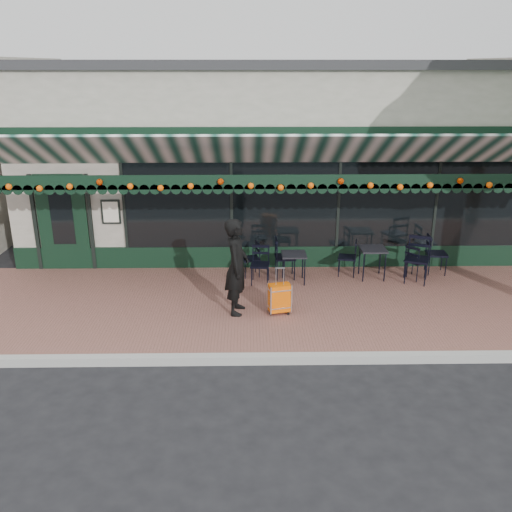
{
  "coord_description": "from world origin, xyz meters",
  "views": [
    {
      "loc": [
        -0.66,
        -7.83,
        4.6
      ],
      "look_at": [
        -0.49,
        1.6,
        1.26
      ],
      "focal_mm": 38.0,
      "sensor_mm": 36.0,
      "label": 1
    }
  ],
  "objects_px": {
    "chair_b_left": "(250,259)",
    "chair_b_front": "(260,265)",
    "chair_a_left": "(347,258)",
    "chair_b_right": "(285,258)",
    "suitcase": "(280,298)",
    "cafe_table_a": "(373,251)",
    "woman": "(237,267)",
    "chair_a_right": "(437,254)",
    "chair_a_extra": "(416,261)",
    "chair_a_front": "(417,260)",
    "cafe_table_b": "(294,257)"
  },
  "relations": [
    {
      "from": "cafe_table_a",
      "to": "chair_b_left",
      "type": "distance_m",
      "value": 2.69
    },
    {
      "from": "chair_a_front",
      "to": "chair_b_front",
      "type": "height_order",
      "value": "chair_a_front"
    },
    {
      "from": "cafe_table_b",
      "to": "chair_b_right",
      "type": "height_order",
      "value": "chair_b_right"
    },
    {
      "from": "cafe_table_b",
      "to": "chair_b_left",
      "type": "bearing_deg",
      "value": 157.84
    },
    {
      "from": "chair_a_left",
      "to": "chair_a_front",
      "type": "distance_m",
      "value": 1.49
    },
    {
      "from": "woman",
      "to": "chair_a_extra",
      "type": "xyz_separation_m",
      "value": [
        3.88,
        1.67,
        -0.53
      ]
    },
    {
      "from": "cafe_table_b",
      "to": "chair_b_front",
      "type": "bearing_deg",
      "value": -174.16
    },
    {
      "from": "cafe_table_b",
      "to": "chair_a_right",
      "type": "height_order",
      "value": "chair_a_right"
    },
    {
      "from": "chair_a_left",
      "to": "chair_a_right",
      "type": "height_order",
      "value": "chair_a_right"
    },
    {
      "from": "chair_b_front",
      "to": "cafe_table_a",
      "type": "bearing_deg",
      "value": 12.68
    },
    {
      "from": "woman",
      "to": "cafe_table_b",
      "type": "bearing_deg",
      "value": -31.47
    },
    {
      "from": "suitcase",
      "to": "cafe_table_b",
      "type": "bearing_deg",
      "value": 62.21
    },
    {
      "from": "cafe_table_b",
      "to": "chair_a_right",
      "type": "distance_m",
      "value": 3.28
    },
    {
      "from": "chair_a_left",
      "to": "chair_a_extra",
      "type": "distance_m",
      "value": 1.49
    },
    {
      "from": "woman",
      "to": "chair_a_right",
      "type": "xyz_separation_m",
      "value": [
        4.44,
        1.97,
        -0.47
      ]
    },
    {
      "from": "chair_a_left",
      "to": "chair_b_right",
      "type": "height_order",
      "value": "chair_b_right"
    },
    {
      "from": "woman",
      "to": "suitcase",
      "type": "height_order",
      "value": "woman"
    },
    {
      "from": "chair_a_right",
      "to": "chair_a_front",
      "type": "xyz_separation_m",
      "value": [
        -0.6,
        -0.52,
        0.06
      ]
    },
    {
      "from": "chair_a_left",
      "to": "chair_a_right",
      "type": "relative_size",
      "value": 0.91
    },
    {
      "from": "chair_b_left",
      "to": "suitcase",
      "type": "bearing_deg",
      "value": 0.87
    },
    {
      "from": "chair_a_right",
      "to": "chair_a_front",
      "type": "height_order",
      "value": "chair_a_front"
    },
    {
      "from": "chair_a_extra",
      "to": "chair_b_right",
      "type": "bearing_deg",
      "value": 47.29
    },
    {
      "from": "cafe_table_a",
      "to": "chair_b_left",
      "type": "xyz_separation_m",
      "value": [
        -2.67,
        0.17,
        -0.22
      ]
    },
    {
      "from": "chair_a_right",
      "to": "woman",
      "type": "bearing_deg",
      "value": 118.86
    },
    {
      "from": "chair_a_extra",
      "to": "woman",
      "type": "bearing_deg",
      "value": 72.4
    },
    {
      "from": "cafe_table_a",
      "to": "chair_a_front",
      "type": "xyz_separation_m",
      "value": [
        0.9,
        -0.26,
        -0.11
      ]
    },
    {
      "from": "chair_b_left",
      "to": "chair_b_right",
      "type": "height_order",
      "value": "chair_b_right"
    },
    {
      "from": "chair_a_left",
      "to": "chair_b_right",
      "type": "bearing_deg",
      "value": -72.25
    },
    {
      "from": "chair_b_front",
      "to": "suitcase",
      "type": "bearing_deg",
      "value": -71.53
    },
    {
      "from": "cafe_table_b",
      "to": "chair_a_right",
      "type": "relative_size",
      "value": 0.72
    },
    {
      "from": "suitcase",
      "to": "cafe_table_b",
      "type": "relative_size",
      "value": 1.43
    },
    {
      "from": "chair_a_right",
      "to": "chair_a_extra",
      "type": "height_order",
      "value": "chair_a_right"
    },
    {
      "from": "suitcase",
      "to": "cafe_table_a",
      "type": "bearing_deg",
      "value": 26.17
    },
    {
      "from": "cafe_table_a",
      "to": "cafe_table_b",
      "type": "relative_size",
      "value": 1.06
    },
    {
      "from": "chair_a_extra",
      "to": "chair_b_right",
      "type": "relative_size",
      "value": 0.84
    },
    {
      "from": "chair_a_front",
      "to": "suitcase",
      "type": "bearing_deg",
      "value": -132.02
    },
    {
      "from": "chair_a_right",
      "to": "cafe_table_a",
      "type": "bearing_deg",
      "value": 104.75
    },
    {
      "from": "suitcase",
      "to": "chair_a_left",
      "type": "height_order",
      "value": "suitcase"
    },
    {
      "from": "suitcase",
      "to": "chair_b_front",
      "type": "relative_size",
      "value": 1.11
    },
    {
      "from": "chair_a_extra",
      "to": "chair_b_right",
      "type": "xyz_separation_m",
      "value": [
        -2.86,
        0.09,
        0.07
      ]
    },
    {
      "from": "chair_a_front",
      "to": "woman",
      "type": "bearing_deg",
      "value": -137.98
    },
    {
      "from": "chair_b_left",
      "to": "chair_b_front",
      "type": "height_order",
      "value": "chair_b_front"
    },
    {
      "from": "cafe_table_b",
      "to": "suitcase",
      "type": "bearing_deg",
      "value": -104.08
    },
    {
      "from": "chair_b_front",
      "to": "chair_a_extra",
      "type": "bearing_deg",
      "value": 10.15
    },
    {
      "from": "cafe_table_a",
      "to": "chair_a_right",
      "type": "distance_m",
      "value": 1.53
    },
    {
      "from": "cafe_table_a",
      "to": "chair_b_front",
      "type": "xyz_separation_m",
      "value": [
        -2.47,
        -0.28,
        -0.2
      ]
    },
    {
      "from": "chair_b_right",
      "to": "cafe_table_a",
      "type": "bearing_deg",
      "value": -93.79
    },
    {
      "from": "chair_a_front",
      "to": "chair_b_front",
      "type": "xyz_separation_m",
      "value": [
        -3.37,
        -0.02,
        -0.09
      ]
    },
    {
      "from": "cafe_table_a",
      "to": "cafe_table_b",
      "type": "distance_m",
      "value": 1.76
    },
    {
      "from": "woman",
      "to": "cafe_table_a",
      "type": "distance_m",
      "value": 3.41
    }
  ]
}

